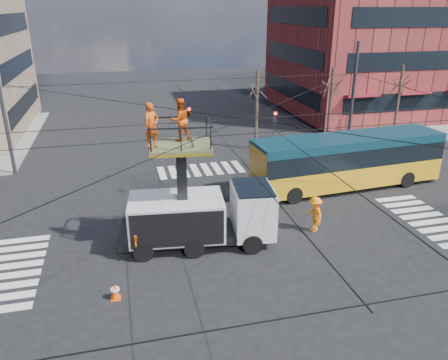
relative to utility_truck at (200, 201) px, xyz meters
The scene contains 13 objects.
ground 2.86m from the utility_truck, 10.74° to the right, with size 120.00×120.00×0.00m, color black.
sidewalk_ne 30.87m from the utility_truck, 42.10° to the left, with size 18.00×18.00×0.12m, color slate.
crosswalks 2.85m from the utility_truck, 10.74° to the right, with size 22.40×22.40×0.02m, color silver, non-canonical shape.
building_ne 33.90m from the utility_truck, 44.76° to the left, with size 20.06×16.06×14.00m.
overhead_network 2.78m from the utility_truck, ahead, with size 24.24×24.24×8.00m.
tree_a 15.03m from the utility_truck, 62.48° to the left, with size 2.00×2.00×6.00m.
tree_b 18.55m from the utility_truck, 45.66° to the left, with size 2.00×2.00×6.00m.
tree_c 23.12m from the utility_truck, 34.90° to the left, with size 2.00×2.00×6.00m.
utility_truck is the anchor object (origin of this frame).
city_bus 10.90m from the utility_truck, 25.07° to the left, with size 11.93×3.51×3.20m.
traffic_cone 5.47m from the utility_truck, 139.89° to the right, with size 0.36×0.36×0.64m, color #EF490A.
worker_ground 3.26m from the utility_truck, 167.04° to the right, with size 1.08×0.45×1.85m, color orange.
flagger 5.73m from the utility_truck, ahead, with size 1.18×0.68×1.83m, color orange.
Camera 1 is at (-5.08, -17.24, 10.33)m, focal length 35.00 mm.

